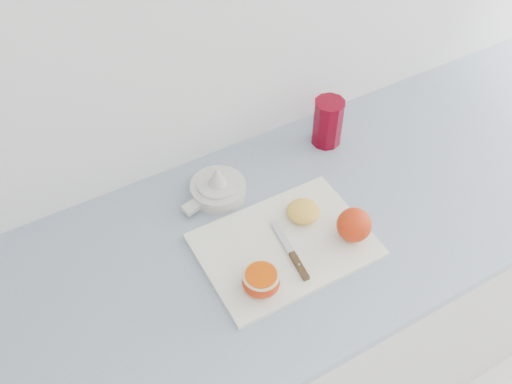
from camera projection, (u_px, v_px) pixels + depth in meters
counter at (295, 319)px, 1.62m from camera, size 2.60×0.64×0.89m
cutting_board at (285, 245)px, 1.24m from camera, size 0.37×0.27×0.01m
whole_orange at (354, 225)px, 1.22m from camera, size 0.08×0.08×0.08m
half_orange at (261, 281)px, 1.14m from camera, size 0.08×0.08×0.05m
squeezed_shell at (303, 211)px, 1.27m from camera, size 0.07×0.07×0.03m
paring_knife at (296, 260)px, 1.19m from camera, size 0.03×0.17×0.01m
citrus_juicer at (217, 188)px, 1.33m from camera, size 0.17×0.13×0.09m
red_tumbler at (328, 124)px, 1.43m from camera, size 0.08×0.08×0.13m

